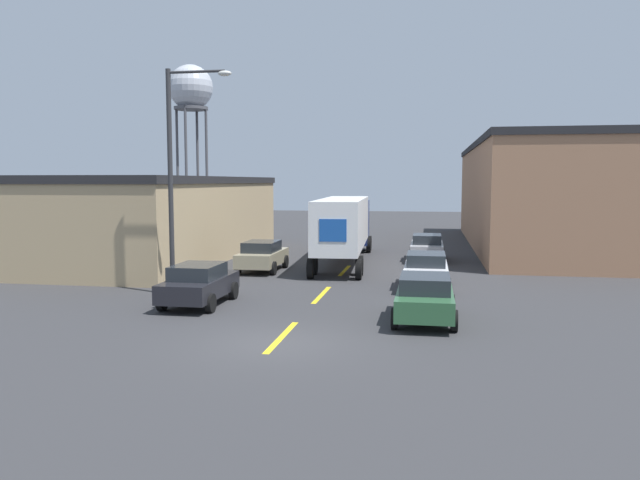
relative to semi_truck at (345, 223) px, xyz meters
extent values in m
plane|color=#333335|center=(0.45, -18.46, -2.26)|extent=(160.00, 160.00, 0.00)
cube|color=yellow|center=(0.45, -17.69, -2.26)|extent=(0.20, 3.88, 0.01)
cube|color=yellow|center=(0.45, -10.60, -2.26)|extent=(0.20, 3.88, 0.01)
cube|color=yellow|center=(0.45, -3.52, -2.26)|extent=(0.20, 3.88, 0.01)
cube|color=tan|center=(-11.16, 0.05, 0.01)|extent=(8.51, 20.68, 4.56)
cube|color=#232326|center=(-11.16, 0.05, 2.49)|extent=(8.71, 20.88, 0.40)
cube|color=#9E7051|center=(13.71, 10.81, 1.21)|extent=(11.82, 28.89, 6.95)
cube|color=#232326|center=(13.71, 10.81, 4.89)|extent=(12.02, 29.09, 0.40)
cube|color=navy|center=(-0.31, 5.76, -0.32)|extent=(2.37, 3.26, 2.89)
cube|color=white|center=(0.09, -1.68, 0.15)|extent=(2.92, 11.28, 2.63)
cube|color=#194CA3|center=(0.40, -7.27, 0.15)|extent=(1.27, 0.10, 1.05)
cylinder|color=black|center=(0.82, 6.21, -1.76)|extent=(0.33, 1.01, 1.00)
cylinder|color=black|center=(-1.49, 6.09, -1.76)|extent=(0.33, 1.01, 1.00)
cylinder|color=black|center=(0.89, 4.96, -1.76)|extent=(0.33, 1.01, 1.00)
cylinder|color=black|center=(-1.42, 4.83, -1.76)|extent=(0.33, 1.01, 1.00)
cylinder|color=black|center=(1.43, -5.00, -1.76)|extent=(0.33, 1.01, 1.00)
cylinder|color=black|center=(-0.88, -5.13, -1.76)|extent=(0.33, 1.01, 1.00)
cylinder|color=black|center=(1.51, -6.40, -1.76)|extent=(0.33, 1.01, 1.00)
cylinder|color=black|center=(-0.80, -6.52, -1.76)|extent=(0.33, 1.01, 1.00)
cube|color=silver|center=(4.68, -8.25, -1.57)|extent=(1.84, 4.27, 0.69)
cube|color=#23282D|center=(4.68, -8.38, -0.96)|extent=(1.62, 2.22, 0.53)
cylinder|color=black|center=(5.61, -6.92, -1.92)|extent=(0.22, 0.69, 0.69)
cylinder|color=black|center=(3.76, -6.92, -1.92)|extent=(0.22, 0.69, 0.69)
cylinder|color=black|center=(5.61, -9.57, -1.92)|extent=(0.22, 0.69, 0.69)
cylinder|color=black|center=(3.76, -9.57, -1.92)|extent=(0.22, 0.69, 0.69)
cube|color=black|center=(-3.78, -13.45, -1.57)|extent=(1.84, 4.27, 0.69)
cube|color=#23282D|center=(-3.78, -13.58, -0.96)|extent=(1.62, 2.22, 0.53)
cylinder|color=black|center=(-2.86, -12.13, -1.92)|extent=(0.22, 0.69, 0.69)
cylinder|color=black|center=(-4.71, -12.13, -1.92)|extent=(0.22, 0.69, 0.69)
cylinder|color=black|center=(-2.86, -14.77, -1.92)|extent=(0.22, 0.69, 0.69)
cylinder|color=black|center=(-4.71, -14.77, -1.92)|extent=(0.22, 0.69, 0.69)
cube|color=#B2B2B7|center=(4.68, 1.39, -1.57)|extent=(1.84, 4.27, 0.69)
cube|color=#23282D|center=(4.68, 1.26, -0.96)|extent=(1.62, 2.22, 0.53)
cylinder|color=black|center=(5.61, 2.72, -1.92)|extent=(0.22, 0.69, 0.69)
cylinder|color=black|center=(3.76, 2.72, -1.92)|extent=(0.22, 0.69, 0.69)
cylinder|color=black|center=(5.61, 0.07, -1.92)|extent=(0.22, 0.69, 0.69)
cylinder|color=black|center=(3.76, 0.07, -1.92)|extent=(0.22, 0.69, 0.69)
cube|color=#2D5B38|center=(4.68, -14.82, -1.57)|extent=(1.84, 4.27, 0.69)
cube|color=#23282D|center=(4.68, -14.94, -0.96)|extent=(1.62, 2.22, 0.53)
cylinder|color=black|center=(5.61, -13.49, -1.92)|extent=(0.22, 0.69, 0.69)
cylinder|color=black|center=(3.76, -13.49, -1.92)|extent=(0.22, 0.69, 0.69)
cylinder|color=black|center=(5.61, -16.14, -1.92)|extent=(0.22, 0.69, 0.69)
cylinder|color=black|center=(3.76, -16.14, -1.92)|extent=(0.22, 0.69, 0.69)
cube|color=tan|center=(-3.78, -4.35, -1.57)|extent=(1.84, 4.27, 0.69)
cube|color=#23282D|center=(-3.78, -4.48, -0.96)|extent=(1.62, 2.22, 0.53)
cylinder|color=black|center=(-2.86, -3.02, -1.92)|extent=(0.22, 0.69, 0.69)
cylinder|color=black|center=(-4.71, -3.02, -1.92)|extent=(0.22, 0.69, 0.69)
cylinder|color=black|center=(-2.86, -5.67, -1.92)|extent=(0.22, 0.69, 0.69)
cylinder|color=black|center=(-4.71, -5.67, -1.92)|extent=(0.22, 0.69, 0.69)
cylinder|color=#47474C|center=(-18.44, 27.42, 3.98)|extent=(0.28, 0.28, 12.49)
cylinder|color=#47474C|center=(-20.07, 29.05, 3.98)|extent=(0.28, 0.28, 12.49)
cylinder|color=#47474C|center=(-21.70, 27.42, 3.98)|extent=(0.28, 0.28, 12.49)
cylinder|color=#47474C|center=(-20.07, 25.79, 3.98)|extent=(0.28, 0.28, 12.49)
cylinder|color=#4C4C51|center=(-20.07, 27.42, 10.03)|extent=(3.54, 3.54, 0.30)
sphere|color=#B7BCC6|center=(-20.07, 27.42, 12.21)|extent=(4.66, 4.66, 4.66)
cylinder|color=#2D2D30|center=(-5.64, -11.62, 2.33)|extent=(0.20, 0.20, 9.18)
cylinder|color=#2D2D30|center=(-4.46, -11.62, 6.77)|extent=(2.37, 0.11, 0.11)
ellipsoid|color=silver|center=(-3.27, -11.62, 6.67)|extent=(0.56, 0.32, 0.22)
camera|label=1|loc=(4.78, -35.70, 2.43)|focal=35.00mm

